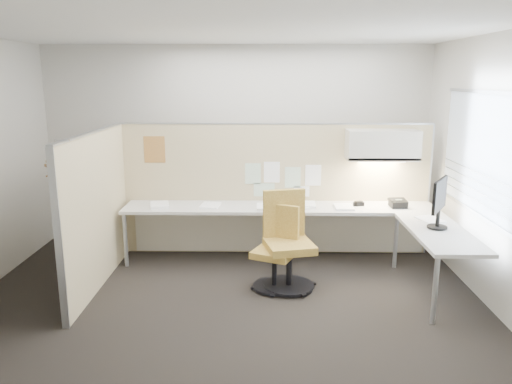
{
  "coord_description": "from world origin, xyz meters",
  "views": [
    {
      "loc": [
        0.39,
        -4.94,
        2.35
      ],
      "look_at": [
        0.3,
        0.8,
        1.03
      ],
      "focal_mm": 35.0,
      "sensor_mm": 36.0,
      "label": 1
    }
  ],
  "objects_px": {
    "desk": "(306,219)",
    "chair_right": "(287,244)",
    "monitor": "(439,200)",
    "phone": "(398,203)",
    "chair_left": "(277,251)"
  },
  "relations": [
    {
      "from": "desk",
      "to": "chair_right",
      "type": "relative_size",
      "value": 3.68
    },
    {
      "from": "monitor",
      "to": "phone",
      "type": "bearing_deg",
      "value": 43.66
    },
    {
      "from": "monitor",
      "to": "phone",
      "type": "xyz_separation_m",
      "value": [
        -0.2,
        0.91,
        -0.27
      ]
    },
    {
      "from": "chair_right",
      "to": "monitor",
      "type": "bearing_deg",
      "value": -16.83
    },
    {
      "from": "chair_left",
      "to": "phone",
      "type": "xyz_separation_m",
      "value": [
        1.56,
        0.83,
        0.35
      ]
    },
    {
      "from": "chair_right",
      "to": "monitor",
      "type": "xyz_separation_m",
      "value": [
        1.64,
        -0.11,
        0.54
      ]
    },
    {
      "from": "desk",
      "to": "phone",
      "type": "xyz_separation_m",
      "value": [
        1.17,
        0.12,
        0.18
      ]
    },
    {
      "from": "chair_left",
      "to": "monitor",
      "type": "xyz_separation_m",
      "value": [
        1.76,
        -0.08,
        0.62
      ]
    },
    {
      "from": "chair_left",
      "to": "chair_right",
      "type": "height_order",
      "value": "chair_right"
    },
    {
      "from": "chair_right",
      "to": "phone",
      "type": "height_order",
      "value": "chair_right"
    },
    {
      "from": "desk",
      "to": "monitor",
      "type": "relative_size",
      "value": 7.28
    },
    {
      "from": "desk",
      "to": "chair_left",
      "type": "height_order",
      "value": "chair_left"
    },
    {
      "from": "desk",
      "to": "chair_right",
      "type": "xyz_separation_m",
      "value": [
        -0.27,
        -0.69,
        -0.09
      ]
    },
    {
      "from": "chair_left",
      "to": "monitor",
      "type": "distance_m",
      "value": 1.86
    },
    {
      "from": "desk",
      "to": "chair_left",
      "type": "bearing_deg",
      "value": -118.36
    }
  ]
}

